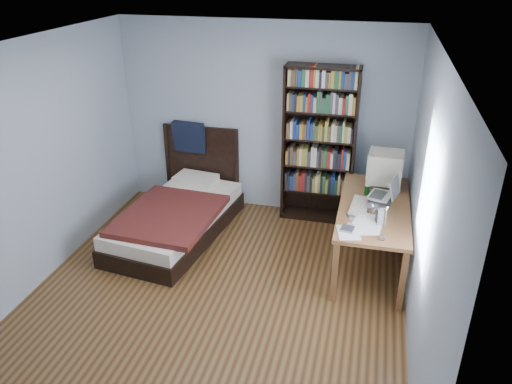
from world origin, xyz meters
TOP-DOWN VIEW (x-y plane):
  - room at (0.03, -0.00)m, footprint 4.20×4.24m
  - desk at (1.50, 1.45)m, footprint 0.75×1.68m
  - crt_monitor at (1.58, 1.48)m, footprint 0.41×0.37m
  - laptop at (1.57, 0.96)m, footprint 0.36×0.34m
  - desk_lamp at (1.48, -0.05)m, footprint 0.21×0.47m
  - keyboard at (1.35, 0.91)m, footprint 0.22×0.47m
  - speaker at (1.57, 0.59)m, footprint 0.10×0.10m
  - soda_can at (1.41, 1.25)m, footprint 0.06×0.06m
  - mouse at (1.51, 1.25)m, footprint 0.06×0.11m
  - phone_silver at (1.27, 0.67)m, footprint 0.09×0.12m
  - phone_grey at (1.27, 0.46)m, footprint 0.06×0.10m
  - external_drive at (1.26, 0.38)m, footprint 0.14×0.14m
  - bookshelf at (0.76, 1.94)m, footprint 0.91×0.30m
  - bed at (-0.86, 1.13)m, footprint 1.25×2.14m

SIDE VIEW (x-z plane):
  - bed at x=-0.86m, z-range -0.33..0.84m
  - desk at x=1.50m, z-range 0.05..0.78m
  - phone_grey at x=1.27m, z-range 0.73..0.75m
  - phone_silver at x=1.27m, z-range 0.73..0.75m
  - external_drive at x=1.26m, z-range 0.73..0.76m
  - keyboard at x=1.35m, z-range 0.72..0.77m
  - mouse at x=1.51m, z-range 0.73..0.77m
  - soda_can at x=1.41m, z-range 0.73..0.84m
  - speaker at x=1.57m, z-range 0.73..0.90m
  - laptop at x=1.57m, z-range 0.65..1.01m
  - crt_monitor at x=1.58m, z-range 0.76..1.21m
  - bookshelf at x=0.76m, z-range 0.00..2.02m
  - desk_lamp at x=1.48m, z-range 0.90..1.45m
  - room at x=0.03m, z-range 0.00..2.50m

